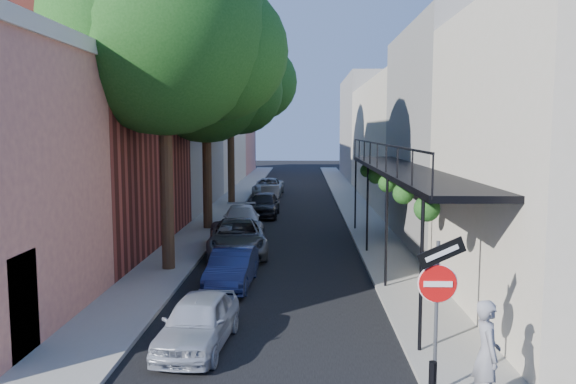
# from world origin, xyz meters

# --- Properties ---
(road_surface) EXTENTS (6.00, 64.00, 0.01)m
(road_surface) POSITION_xyz_m (0.00, 30.00, 0.01)
(road_surface) COLOR black
(road_surface) RESTS_ON ground
(sidewalk_left) EXTENTS (2.00, 64.00, 0.12)m
(sidewalk_left) POSITION_xyz_m (-4.00, 30.00, 0.06)
(sidewalk_left) COLOR gray
(sidewalk_left) RESTS_ON ground
(sidewalk_right) EXTENTS (2.00, 64.00, 0.12)m
(sidewalk_right) POSITION_xyz_m (4.00, 30.00, 0.06)
(sidewalk_right) COLOR gray
(sidewalk_right) RESTS_ON ground
(buildings_left) EXTENTS (10.10, 59.10, 12.00)m
(buildings_left) POSITION_xyz_m (-9.30, 28.76, 4.94)
(buildings_left) COLOR tan
(buildings_left) RESTS_ON ground
(buildings_right) EXTENTS (9.80, 55.00, 10.00)m
(buildings_right) POSITION_xyz_m (8.99, 29.49, 4.42)
(buildings_right) COLOR beige
(buildings_right) RESTS_ON ground
(sign_post) EXTENTS (0.89, 0.17, 2.99)m
(sign_post) POSITION_xyz_m (3.16, 0.97, 2.04)
(sign_post) COLOR #595B60
(sign_post) RESTS_ON ground
(bollard) EXTENTS (0.14, 0.14, 0.80)m
(bollard) POSITION_xyz_m (3.00, 0.50, 0.52)
(bollard) COLOR black
(bollard) RESTS_ON sidewalk_right
(oak_near) EXTENTS (7.48, 6.80, 11.42)m
(oak_near) POSITION_xyz_m (-3.37, 10.26, 7.88)
(oak_near) COLOR #382816
(oak_near) RESTS_ON ground
(oak_mid) EXTENTS (6.60, 6.00, 10.20)m
(oak_mid) POSITION_xyz_m (-3.42, 18.23, 7.06)
(oak_mid) COLOR #382816
(oak_mid) RESTS_ON ground
(oak_far) EXTENTS (7.70, 7.00, 11.90)m
(oak_far) POSITION_xyz_m (-3.35, 27.27, 8.26)
(oak_far) COLOR #382816
(oak_far) RESTS_ON ground
(parked_car_a) EXTENTS (1.68, 3.54, 1.17)m
(parked_car_a) POSITION_xyz_m (-1.54, 3.35, 0.58)
(parked_car_a) COLOR #A5ABB7
(parked_car_a) RESTS_ON ground
(parked_car_b) EXTENTS (1.39, 3.59, 1.17)m
(parked_car_b) POSITION_xyz_m (-1.40, 8.23, 0.58)
(parked_car_b) COLOR #161F46
(parked_car_b) RESTS_ON ground
(parked_car_c) EXTENTS (2.77, 5.06, 1.34)m
(parked_car_c) POSITION_xyz_m (-1.75, 12.71, 0.67)
(parked_car_c) COLOR #4C4F53
(parked_car_c) RESTS_ON ground
(parked_car_d) EXTENTS (2.17, 4.37, 1.22)m
(parked_car_d) POSITION_xyz_m (-2.11, 17.53, 0.61)
(parked_car_d) COLOR silver
(parked_car_d) RESTS_ON ground
(parked_car_e) EXTENTS (1.68, 4.09, 1.39)m
(parked_car_e) POSITION_xyz_m (-1.40, 22.32, 0.69)
(parked_car_e) COLOR black
(parked_car_e) RESTS_ON ground
(parked_car_f) EXTENTS (1.44, 3.52, 1.13)m
(parked_car_f) POSITION_xyz_m (-1.40, 28.30, 0.57)
(parked_car_f) COLOR #6E655D
(parked_car_f) RESTS_ON ground
(parked_car_g) EXTENTS (2.23, 4.60, 1.26)m
(parked_car_g) POSITION_xyz_m (-1.77, 32.59, 0.63)
(parked_car_g) COLOR gray
(parked_car_g) RESTS_ON ground
(pedestrian) EXTENTS (0.47, 0.70, 1.88)m
(pedestrian) POSITION_xyz_m (3.90, 0.50, 1.06)
(pedestrian) COLOR gray
(pedestrian) RESTS_ON sidewalk_right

